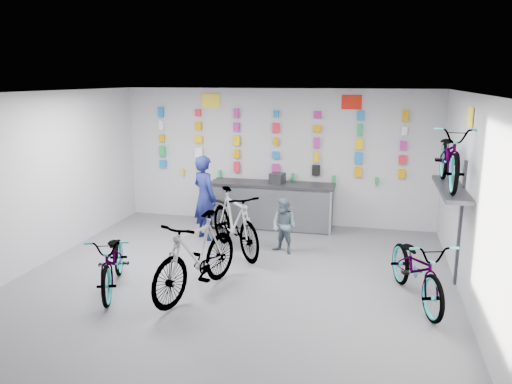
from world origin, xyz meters
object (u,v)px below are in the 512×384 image
(counter, at_px, (272,206))
(bike_right, at_px, (417,268))
(bike_center, at_px, (196,255))
(bike_service, at_px, (235,222))
(clerk, at_px, (205,198))
(customer, at_px, (284,226))
(bike_left, at_px, (113,261))

(counter, bearing_deg, bike_right, -48.11)
(counter, relative_size, bike_center, 1.32)
(bike_service, bearing_deg, bike_center, -132.11)
(bike_service, xyz_separation_m, clerk, (-0.82, 0.69, 0.26))
(customer, bearing_deg, bike_right, -9.87)
(clerk, xyz_separation_m, customer, (1.72, -0.49, -0.33))
(bike_left, distance_m, clerk, 2.82)
(bike_left, bearing_deg, counter, 45.21)
(bike_service, height_order, customer, bike_service)
(bike_left, distance_m, bike_center, 1.32)
(counter, height_order, clerk, clerk)
(bike_left, xyz_separation_m, bike_service, (1.36, 2.05, 0.13))
(clerk, bearing_deg, bike_right, -172.51)
(counter, bearing_deg, customer, -70.36)
(counter, distance_m, customer, 1.66)
(bike_left, bearing_deg, clerk, 58.20)
(counter, distance_m, clerk, 1.62)
(bike_right, height_order, clerk, clerk)
(bike_left, distance_m, bike_right, 4.57)
(customer, bearing_deg, clerk, -170.84)
(clerk, bearing_deg, bike_left, 113.94)
(bike_right, xyz_separation_m, customer, (-2.26, 1.58, 0.02))
(bike_center, height_order, bike_right, bike_center)
(bike_left, relative_size, customer, 1.69)
(counter, xyz_separation_m, bike_left, (-1.70, -3.81, -0.02))
(counter, relative_size, bike_right, 1.39)
(counter, distance_m, bike_left, 4.17)
(bike_right, relative_size, customer, 1.83)
(customer, bearing_deg, bike_center, -89.56)
(counter, height_order, customer, customer)
(clerk, bearing_deg, counter, -102.45)
(bike_center, distance_m, clerk, 2.70)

